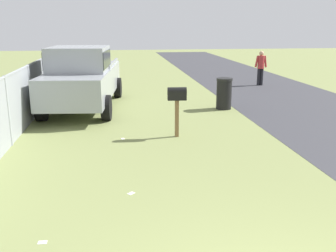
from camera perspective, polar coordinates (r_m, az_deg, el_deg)
mailbox at (r=9.52m, az=1.35°, el=4.26°), size 0.23×0.48×1.27m
pickup_truck at (r=13.09m, az=-12.65°, el=7.31°), size 5.74×2.58×2.09m
trash_bin at (r=12.96m, az=8.38°, el=4.83°), size 0.53×0.53×1.04m
pedestrian at (r=18.32m, az=13.71°, el=8.75°), size 0.30×0.56×1.58m
fence_section at (r=11.86m, az=-19.93°, el=4.97°), size 14.46×0.07×1.66m
litter_wrapper_far_scatter at (r=6.61m, az=-5.53°, el=-9.97°), size 0.14×0.15×0.01m
litter_wrapper_by_mailbox at (r=5.51m, az=-18.27°, el=-16.18°), size 0.08×0.12×0.01m
litter_wrapper_near_hydrant at (r=9.62m, az=-6.76°, el=-1.89°), size 0.13×0.10×0.01m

